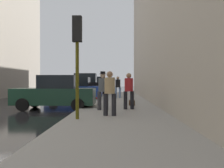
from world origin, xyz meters
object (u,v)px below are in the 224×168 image
object	(u,v)px
parked_black_suv	(84,86)
pedestrian_in_red_jacket	(129,89)
parked_blue_sedan	(75,89)
pedestrian_in_tan_coat	(110,91)
parked_red_hatchback	(90,87)
parked_gray_coupe	(95,86)
pedestrian_in_jeans	(118,86)
pedestrian_with_beanie	(103,89)
duffel_bag	(132,103)
parked_dark_green_sedan	(56,93)
parked_bronze_suv	(98,84)
fire_hydrant	(94,97)
traffic_light	(77,45)

from	to	relation	value
parked_black_suv	pedestrian_in_red_jacket	bearing A→B (deg)	-73.14
parked_blue_sedan	pedestrian_in_tan_coat	world-z (taller)	pedestrian_in_tan_coat
parked_red_hatchback	parked_gray_coupe	distance (m)	5.70
parked_blue_sedan	pedestrian_in_red_jacket	size ratio (longest dim) A/B	2.47
parked_blue_sedan	parked_red_hatchback	xyz separation A→B (m)	(0.00, 10.94, 0.00)
pedestrian_in_jeans	parked_gray_coupe	bearing A→B (deg)	101.82
parked_gray_coupe	pedestrian_with_beanie	distance (m)	24.39
pedestrian_in_jeans	pedestrian_in_tan_coat	distance (m)	10.35
duffel_bag	parked_red_hatchback	bearing A→B (deg)	104.05
parked_dark_green_sedan	parked_blue_sedan	xyz separation A→B (m)	(-0.00, 5.97, 0.00)
parked_bronze_suv	pedestrian_with_beanie	xyz separation A→B (m)	(2.59, -29.83, 0.10)
parked_blue_sedan	parked_red_hatchback	size ratio (longest dim) A/B	1.00
parked_black_suv	pedestrian_in_jeans	world-z (taller)	parked_black_suv
pedestrian_with_beanie	fire_hydrant	bearing A→B (deg)	101.93
pedestrian_in_red_jacket	parked_gray_coupe	bearing A→B (deg)	99.04
parked_black_suv	parked_dark_green_sedan	bearing A→B (deg)	-90.00
parked_red_hatchback	pedestrian_in_tan_coat	xyz separation A→B (m)	(2.97, -20.42, 0.26)
fire_hydrant	pedestrian_in_red_jacket	bearing A→B (deg)	-59.26
parked_red_hatchback	parked_bronze_suv	world-z (taller)	parked_bronze_suv
pedestrian_with_beanie	parked_dark_green_sedan	bearing A→B (deg)	147.60
pedestrian_with_beanie	pedestrian_in_jeans	distance (m)	8.51
parked_blue_sedan	traffic_light	bearing A→B (deg)	-79.84
parked_gray_coupe	fire_hydrant	size ratio (longest dim) A/B	6.00
parked_red_hatchback	duffel_bag	distance (m)	16.72
parked_black_suv	parked_gray_coupe	size ratio (longest dim) A/B	1.09
traffic_light	fire_hydrant	bearing A→B (deg)	90.44
parked_dark_green_sedan	pedestrian_with_beanie	distance (m)	3.08
pedestrian_in_jeans	parked_dark_green_sedan	bearing A→B (deg)	-115.76
fire_hydrant	duffel_bag	distance (m)	2.65
parked_dark_green_sedan	parked_black_suv	xyz separation A→B (m)	(-0.00, 11.27, 0.18)
traffic_light	pedestrian_in_jeans	distance (m)	11.42
fire_hydrant	pedestrian_with_beanie	distance (m)	3.86
parked_bronze_suv	pedestrian_in_jeans	world-z (taller)	parked_bronze_suv
parked_blue_sedan	fire_hydrant	xyz separation A→B (m)	(1.80, -3.89, -0.35)
pedestrian_with_beanie	pedestrian_in_tan_coat	world-z (taller)	pedestrian_with_beanie
parked_gray_coupe	pedestrian_in_red_jacket	xyz separation A→B (m)	(3.80, -23.88, 0.26)
parked_black_suv	traffic_light	world-z (taller)	traffic_light
pedestrian_in_red_jacket	pedestrian_with_beanie	bearing A→B (deg)	-163.08
parked_black_suv	fire_hydrant	world-z (taller)	parked_black_suv
pedestrian_with_beanie	parked_gray_coupe	bearing A→B (deg)	96.10
parked_black_suv	parked_bronze_suv	distance (m)	16.92
traffic_light	pedestrian_in_jeans	size ratio (longest dim) A/B	2.11
parked_black_suv	duffel_bag	size ratio (longest dim) A/B	10.46
traffic_light	pedestrian_in_tan_coat	bearing A→B (deg)	37.74
parked_red_hatchback	pedestrian_with_beanie	distance (m)	18.74
fire_hydrant	pedestrian_with_beanie	xyz separation A→B (m)	(0.79, -3.73, 0.64)
parked_blue_sedan	parked_gray_coupe	xyz separation A→B (m)	(-0.00, 16.63, 0.00)
fire_hydrant	duffel_bag	size ratio (longest dim) A/B	1.60
parked_black_suv	pedestrian_in_tan_coat	size ratio (longest dim) A/B	2.69
parked_blue_sedan	pedestrian_in_red_jacket	distance (m)	8.19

